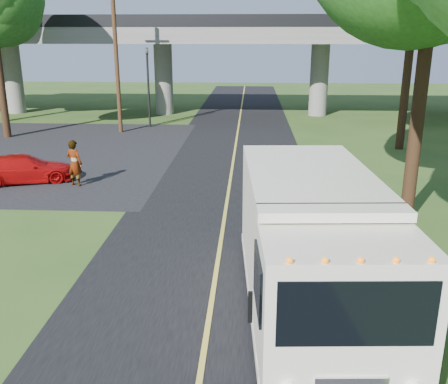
# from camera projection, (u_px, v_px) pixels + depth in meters

# --- Properties ---
(road) EXTENTS (7.00, 90.00, 0.02)m
(road) POSITION_uv_depth(u_px,v_px,m) (227.00, 204.00, 18.33)
(road) COLOR black
(road) RESTS_ON ground
(parking_lot) EXTENTS (16.00, 18.00, 0.01)m
(parking_lot) POSITION_uv_depth(u_px,v_px,m) (28.00, 152.00, 26.52)
(parking_lot) COLOR black
(parking_lot) RESTS_ON ground
(lane_line) EXTENTS (0.12, 90.00, 0.01)m
(lane_line) POSITION_uv_depth(u_px,v_px,m) (227.00, 204.00, 18.32)
(lane_line) COLOR gold
(lane_line) RESTS_ON road
(overpass) EXTENTS (54.00, 10.00, 7.30)m
(overpass) POSITION_uv_depth(u_px,v_px,m) (241.00, 55.00, 37.92)
(overpass) COLOR slate
(overpass) RESTS_ON ground
(traffic_signal) EXTENTS (0.18, 0.22, 5.20)m
(traffic_signal) POSITION_uv_depth(u_px,v_px,m) (148.00, 79.00, 32.93)
(traffic_signal) COLOR black
(traffic_signal) RESTS_ON ground
(utility_pole) EXTENTS (1.60, 0.26, 9.00)m
(utility_pole) POSITION_uv_depth(u_px,v_px,m) (116.00, 58.00, 30.68)
(utility_pole) COLOR #472D19
(utility_pole) RESTS_ON ground
(step_van) EXTENTS (3.18, 7.56, 3.11)m
(step_van) POSITION_uv_depth(u_px,v_px,m) (312.00, 244.00, 10.64)
(step_van) COLOR silver
(step_van) RESTS_ON ground
(red_sedan) EXTENTS (4.32, 2.87, 1.16)m
(red_sedan) POSITION_uv_depth(u_px,v_px,m) (25.00, 169.00, 20.98)
(red_sedan) COLOR #B60B0B
(red_sedan) RESTS_ON ground
(pedestrian) EXTENTS (0.82, 0.67, 1.92)m
(pedestrian) POSITION_uv_depth(u_px,v_px,m) (75.00, 163.00, 20.35)
(pedestrian) COLOR gray
(pedestrian) RESTS_ON ground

